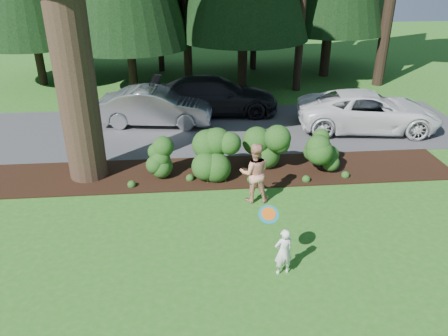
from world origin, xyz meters
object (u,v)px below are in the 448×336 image
child (283,252)px  car_white_suv (368,111)px  car_silver_wagon (156,107)px  adult (254,173)px  frisbee (269,214)px  car_dark_suv (215,96)px

child → car_white_suv: bearing=-132.9°
car_silver_wagon → adult: adult is taller
car_white_suv → child: bearing=155.8°
frisbee → adult: bearing=86.2°
child → frisbee: size_ratio=2.60×
car_white_suv → child: (-5.61, -9.04, -0.24)m
car_white_suv → adult: adult is taller
car_dark_suv → adult: size_ratio=3.13×
child → frisbee: bearing=-22.5°
car_white_suv → adult: bearing=141.6°
car_dark_suv → frisbee: frisbee is taller
car_white_suv → frisbee: 10.80m
car_silver_wagon → car_dark_suv: (2.71, 1.30, 0.05)m
car_white_suv → car_dark_suv: (-6.35, 2.76, 0.03)m
child → adult: (-0.15, 3.48, 0.33)m
car_silver_wagon → frisbee: 10.90m
car_white_suv → adult: size_ratio=3.16×
car_white_suv → adult: 8.01m
adult → frisbee: bearing=89.4°
car_silver_wagon → adult: bearing=-147.2°
car_dark_suv → child: 11.83m
car_dark_suv → child: car_dark_suv is taller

